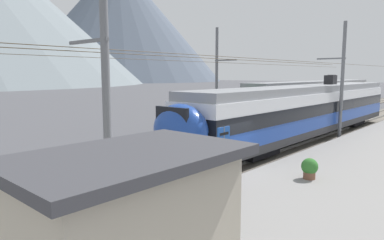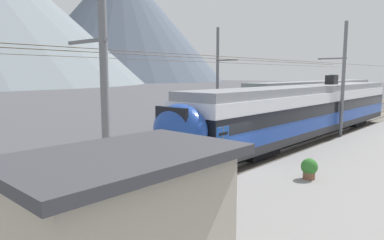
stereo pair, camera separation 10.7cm
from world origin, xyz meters
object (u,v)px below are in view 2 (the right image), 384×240
(catenary_mast_west, at_px, (102,100))
(potted_plant_by_shelter, at_px, (309,168))
(platform_sign, at_px, (223,144))
(handbag_beside_passenger, at_px, (210,208))
(passenger_walking, at_px, (203,189))
(train_near_platform, at_px, (306,109))
(train_far_track, at_px, (317,96))
(catenary_mast_far_side, at_px, (219,78))
(potted_plant_platform_edge, at_px, (206,218))
(handbag_near_sign, at_px, (229,183))
(catenary_mast_mid, at_px, (342,80))

(catenary_mast_west, xyz_separation_m, potted_plant_by_shelter, (7.78, -2.92, -3.07))
(platform_sign, height_order, handbag_beside_passenger, platform_sign)
(passenger_walking, bearing_deg, catenary_mast_west, 126.83)
(catenary_mast_west, xyz_separation_m, passenger_walking, (1.76, -2.35, -2.60))
(train_near_platform, relative_size, train_far_track, 0.91)
(train_near_platform, bearing_deg, catenary_mast_far_side, 92.50)
(potted_plant_platform_edge, bearing_deg, potted_plant_by_shelter, -0.30)
(passenger_walking, relative_size, handbag_beside_passenger, 3.85)
(platform_sign, bearing_deg, potted_plant_platform_edge, -149.83)
(passenger_walking, relative_size, potted_plant_platform_edge, 2.33)
(train_near_platform, distance_m, handbag_near_sign, 13.03)
(catenary_mast_mid, distance_m, catenary_mast_far_side, 9.31)
(platform_sign, relative_size, potted_plant_by_shelter, 2.75)
(train_near_platform, height_order, catenary_mast_west, catenary_mast_west)
(train_far_track, height_order, handbag_beside_passenger, train_far_track)
(catenary_mast_west, distance_m, handbag_near_sign, 5.91)
(train_near_platform, distance_m, catenary_mast_mid, 3.23)
(passenger_walking, bearing_deg, catenary_mast_far_side, 36.66)
(potted_plant_platform_edge, relative_size, potted_plant_by_shelter, 0.85)
(catenary_mast_west, bearing_deg, train_near_platform, 5.19)
(train_far_track, distance_m, passenger_walking, 32.62)
(platform_sign, bearing_deg, train_far_track, 16.41)
(catenary_mast_far_side, relative_size, handbag_near_sign, 105.17)
(handbag_beside_passenger, relative_size, potted_plant_platform_edge, 0.60)
(train_far_track, distance_m, catenary_mast_west, 33.75)
(catenary_mast_mid, bearing_deg, catenary_mast_west, 179.97)
(train_far_track, xyz_separation_m, catenary_mast_mid, (-13.59, -7.34, 2.01))
(catenary_mast_far_side, bearing_deg, catenary_mast_mid, -75.79)
(train_far_track, relative_size, catenary_mast_far_side, 0.67)
(handbag_near_sign, bearing_deg, catenary_mast_mid, 4.33)
(train_near_platform, distance_m, catenary_mast_far_side, 7.73)
(train_far_track, bearing_deg, catenary_mast_mid, -151.62)
(platform_sign, bearing_deg, handbag_near_sign, -4.49)
(catenary_mast_west, height_order, handbag_near_sign, catenary_mast_west)
(train_near_platform, bearing_deg, train_far_track, 20.31)
(passenger_walking, xyz_separation_m, handbag_near_sign, (2.96, 1.23, -0.79))
(train_near_platform, distance_m, handbag_beside_passenger, 15.57)
(train_near_platform, relative_size, handbag_beside_passenger, 60.57)
(passenger_walking, relative_size, handbag_near_sign, 4.03)
(catenary_mast_far_side, distance_m, passenger_walking, 19.26)
(handbag_beside_passenger, bearing_deg, handbag_near_sign, 23.43)
(handbag_near_sign, relative_size, potted_plant_platform_edge, 0.58)
(train_far_track, distance_m, catenary_mast_mid, 15.57)
(handbag_beside_passenger, bearing_deg, potted_plant_platform_edge, -146.11)
(catenary_mast_west, xyz_separation_m, handbag_near_sign, (4.71, -1.11, -3.39))
(handbag_near_sign, bearing_deg, train_near_platform, 12.02)
(passenger_walking, relative_size, potted_plant_by_shelter, 1.97)
(catenary_mast_west, bearing_deg, handbag_beside_passenger, -42.76)
(catenary_mast_mid, height_order, potted_plant_by_shelter, catenary_mast_mid)
(catenary_mast_far_side, relative_size, potted_plant_by_shelter, 51.29)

